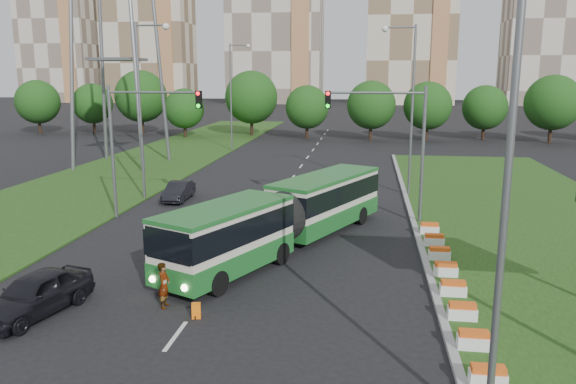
# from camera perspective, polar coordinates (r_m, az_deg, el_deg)

# --- Properties ---
(ground) EXTENTS (360.00, 360.00, 0.00)m
(ground) POSITION_cam_1_polar(r_m,az_deg,el_deg) (24.55, 0.05, -8.71)
(ground) COLOR black
(ground) RESTS_ON ground
(grass_median) EXTENTS (14.00, 60.00, 0.15)m
(grass_median) POSITION_cam_1_polar(r_m,az_deg,el_deg) (33.41, 24.87, -4.10)
(grass_median) COLOR #1F4112
(grass_median) RESTS_ON ground
(median_kerb) EXTENTS (0.30, 60.00, 0.18)m
(median_kerb) POSITION_cam_1_polar(r_m,az_deg,el_deg) (32.06, 12.88, -3.89)
(median_kerb) COLOR gray
(median_kerb) RESTS_ON ground
(left_verge) EXTENTS (12.00, 110.00, 0.10)m
(left_verge) POSITION_cam_1_polar(r_m,az_deg,el_deg) (52.96, -15.69, 2.09)
(left_verge) COLOR #1F4112
(left_verge) RESTS_ON ground
(lane_markings) EXTENTS (0.20, 100.00, 0.01)m
(lane_markings) POSITION_cam_1_polar(r_m,az_deg,el_deg) (44.07, -0.20, 0.57)
(lane_markings) COLOR silver
(lane_markings) RESTS_ON ground
(flower_planters) EXTENTS (1.10, 15.90, 0.60)m
(flower_planters) POSITION_cam_1_polar(r_m,az_deg,el_deg) (24.17, 16.06, -8.40)
(flower_planters) COLOR white
(flower_planters) RESTS_ON grass_median
(traffic_mast_median) EXTENTS (5.76, 0.32, 8.00)m
(traffic_mast_median) POSITION_cam_1_polar(r_m,az_deg,el_deg) (32.97, 10.81, 5.95)
(traffic_mast_median) COLOR slate
(traffic_mast_median) RESTS_ON ground
(traffic_mast_left) EXTENTS (5.76, 0.32, 8.00)m
(traffic_mast_left) POSITION_cam_1_polar(r_m,az_deg,el_deg) (34.70, -15.11, 6.03)
(traffic_mast_left) COLOR slate
(traffic_mast_left) RESTS_ON ground
(street_lamps) EXTENTS (36.00, 60.00, 12.00)m
(street_lamps) POSITION_cam_1_polar(r_m,az_deg,el_deg) (33.45, -2.68, 7.34)
(street_lamps) COLOR slate
(street_lamps) RESTS_ON ground
(tree_line) EXTENTS (120.00, 8.00, 9.00)m
(tree_line) POSITION_cam_1_polar(r_m,az_deg,el_deg) (78.17, 13.17, 8.52)
(tree_line) COLOR #194813
(tree_line) RESTS_ON ground
(apartment_tower_west) EXTENTS (26.00, 15.00, 48.00)m
(apartment_tower_west) POSITION_cam_1_polar(r_m,az_deg,el_deg) (186.37, -14.03, 16.25)
(apartment_tower_west) COLOR beige
(apartment_tower_west) RESTS_ON ground
(apartment_tower_cwest) EXTENTS (28.00, 15.00, 52.00)m
(apartment_tower_cwest) POSITION_cam_1_polar(r_m,az_deg,el_deg) (175.91, -1.29, 17.52)
(apartment_tower_cwest) COLOR beige
(apartment_tower_cwest) RESTS_ON ground
(apartment_tower_ceast) EXTENTS (25.00, 15.00, 50.00)m
(apartment_tower_ceast) POSITION_cam_1_polar(r_m,az_deg,el_deg) (173.94, 12.44, 16.99)
(apartment_tower_ceast) COLOR beige
(apartment_tower_ceast) RESTS_ON ground
(apartment_tower_east) EXTENTS (27.00, 15.00, 47.00)m
(apartment_tower_east) POSITION_cam_1_polar(r_m,az_deg,el_deg) (180.98, 25.63, 15.45)
(apartment_tower_east) COLOR beige
(apartment_tower_east) RESTS_ON ground
(midrise_west) EXTENTS (22.00, 14.00, 36.00)m
(midrise_west) POSITION_cam_1_polar(r_m,az_deg,el_deg) (198.94, -22.22, 13.71)
(midrise_west) COLOR beige
(midrise_west) RESTS_ON ground
(articulated_bus) EXTENTS (2.58, 16.52, 2.72)m
(articulated_bus) POSITION_cam_1_polar(r_m,az_deg,el_deg) (28.30, -0.78, -2.38)
(articulated_bus) COLOR beige
(articulated_bus) RESTS_ON ground
(car_left_near) EXTENTS (2.95, 4.95, 1.58)m
(car_left_near) POSITION_cam_1_polar(r_m,az_deg,el_deg) (22.73, -24.30, -9.42)
(car_left_near) COLOR black
(car_left_near) RESTS_ON ground
(car_left_far) EXTENTS (1.50, 4.00, 1.31)m
(car_left_far) POSITION_cam_1_polar(r_m,az_deg,el_deg) (39.86, -11.06, 0.10)
(car_left_far) COLOR black
(car_left_far) RESTS_ON ground
(pedestrian) EXTENTS (0.44, 0.66, 1.76)m
(pedestrian) POSITION_cam_1_polar(r_m,az_deg,el_deg) (21.83, -12.48, -9.22)
(pedestrian) COLOR gray
(pedestrian) RESTS_ON ground
(shopping_trolley) EXTENTS (0.32, 0.34, 0.55)m
(shopping_trolley) POSITION_cam_1_polar(r_m,az_deg,el_deg) (20.94, -9.31, -11.82)
(shopping_trolley) COLOR orange
(shopping_trolley) RESTS_ON ground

